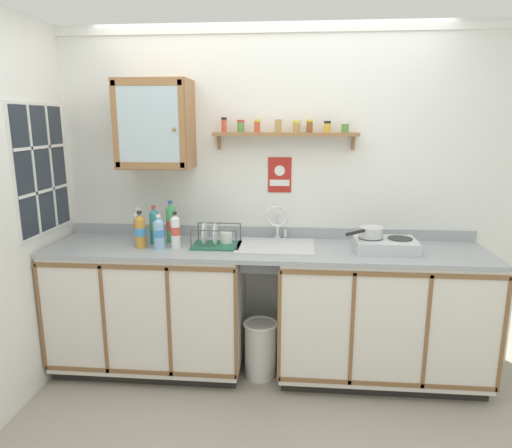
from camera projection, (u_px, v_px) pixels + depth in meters
name	position (u px, v px, depth m)	size (l,w,h in m)	color
floor	(261.00, 398.00, 3.08)	(6.08, 6.08, 0.00)	#9E9384
back_wall	(269.00, 198.00, 3.45)	(3.68, 0.07, 2.49)	white
lower_cabinet_run	(151.00, 309.00, 3.38)	(1.37, 0.61, 0.93)	black
lower_cabinet_run_right	(380.00, 317.00, 3.24)	(1.43, 0.61, 0.93)	black
countertop	(265.00, 250.00, 3.20)	(3.04, 0.64, 0.03)	#9EA3A8
backsplash	(268.00, 232.00, 3.47)	(3.04, 0.02, 0.08)	#9EA3A8
sink	(275.00, 251.00, 3.24)	(0.54, 0.46, 0.41)	silver
hot_plate_stove	(386.00, 245.00, 3.11)	(0.41, 0.29, 0.09)	silver
saucepan	(370.00, 232.00, 3.11)	(0.27, 0.27, 0.08)	silver
bottle_detergent_teal_0	(154.00, 226.00, 3.26)	(0.07, 0.07, 0.28)	teal
bottle_juice_amber_1	(140.00, 231.00, 3.18)	(0.08, 0.08, 0.26)	gold
bottle_water_clear_2	(139.00, 226.00, 3.32)	(0.07, 0.07, 0.25)	silver
bottle_opaque_white_3	(175.00, 231.00, 3.17)	(0.07, 0.07, 0.25)	white
bottle_soda_green_4	(171.00, 223.00, 3.31)	(0.07, 0.07, 0.30)	#4CB266
bottle_water_blue_5	(159.00, 233.00, 3.15)	(0.08, 0.08, 0.24)	#8CB7E0
dish_rack	(215.00, 242.00, 3.22)	(0.34, 0.25, 0.17)	#26664C
mug	(226.00, 238.00, 3.27)	(0.09, 0.11, 0.09)	white
wall_cabinet	(155.00, 124.00, 3.22)	(0.51, 0.34, 0.61)	#996B42
spice_shelf	(285.00, 132.00, 3.24)	(1.03, 0.14, 0.23)	#996B42
warning_sign	(280.00, 175.00, 3.38)	(0.17, 0.01, 0.26)	#B2261E
window	(41.00, 169.00, 3.13)	(0.03, 0.66, 0.89)	#262D38
trash_bin	(260.00, 348.00, 3.31)	(0.25, 0.25, 0.42)	silver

